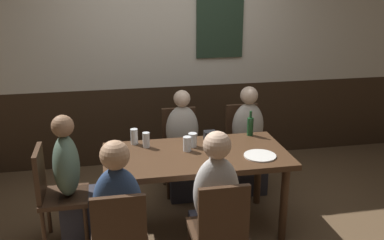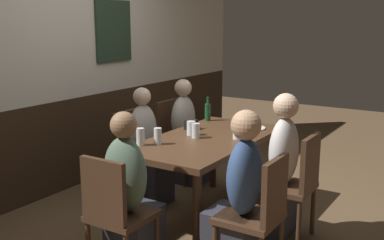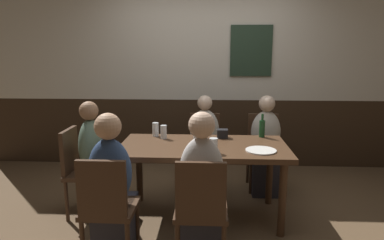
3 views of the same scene
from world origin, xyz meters
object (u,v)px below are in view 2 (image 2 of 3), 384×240
object	(u,v)px
tumbler_short	(191,129)
beer_bottle_green	(208,111)
dining_table	(207,147)
person_mid_near	(278,176)
chair_mid_far	(134,150)
person_mid_far	(147,155)
pint_glass_pale	(196,132)
chair_head_west	(115,210)
person_left_near	(238,205)
beer_glass_half	(237,133)
chair_left_near	(260,211)
condiment_caddy	(191,125)
person_head_west	(130,204)
pint_glass_amber	(158,137)
person_right_far	(187,139)
plate_white_large	(251,128)
chair_mid_near	(296,181)
pint_glass_stout	(140,137)

from	to	relation	value
tumbler_short	beer_bottle_green	xyz separation A→B (m)	(0.61, 0.19, 0.04)
dining_table	tumbler_short	xyz separation A→B (m)	(0.00, 0.16, 0.14)
dining_table	person_mid_near	distance (m)	0.69
chair_mid_far	tumbler_short	distance (m)	0.73
person_mid_far	pint_glass_pale	xyz separation A→B (m)	(-0.07, -0.60, 0.33)
chair_head_west	person_left_near	distance (m)	0.84
person_left_near	beer_glass_half	size ratio (longest dim) A/B	8.84
pint_glass_pale	dining_table	bearing A→B (deg)	-47.52
chair_head_west	chair_left_near	xyz separation A→B (m)	(0.51, -0.83, 0.00)
chair_left_near	condiment_caddy	size ratio (longest dim) A/B	8.00
person_mid_near	person_head_west	bearing A→B (deg)	147.59
tumbler_short	pint_glass_amber	world-z (taller)	pint_glass_amber
person_right_far	pint_glass_pale	size ratio (longest dim) A/B	8.64
chair_head_west	plate_white_large	bearing A→B (deg)	-5.71
person_mid_near	beer_bottle_green	size ratio (longest dim) A/B	4.85
person_head_west	chair_head_west	bearing A→B (deg)	180.00
chair_mid_near	pint_glass_pale	size ratio (longest dim) A/B	6.71
chair_head_west	person_left_near	xyz separation A→B (m)	(0.51, -0.67, 0.01)
person_left_near	pint_glass_stout	size ratio (longest dim) A/B	8.16
person_mid_far	beer_glass_half	world-z (taller)	person_mid_far
person_mid_near	tumbler_short	bearing A→B (deg)	89.97
person_head_west	pint_glass_amber	distance (m)	0.75
chair_left_near	person_left_near	xyz separation A→B (m)	(-0.00, 0.16, 0.01)
beer_glass_half	pint_glass_amber	world-z (taller)	pint_glass_amber
beer_glass_half	plate_white_large	size ratio (longest dim) A/B	0.48
chair_mid_far	chair_mid_near	xyz separation A→B (m)	(-0.00, -1.67, 0.00)
person_mid_far	pint_glass_amber	size ratio (longest dim) A/B	8.09
person_left_near	pint_glass_amber	distance (m)	0.99
tumbler_short	pint_glass_amber	xyz separation A→B (m)	(-0.42, 0.06, 0.01)
person_left_near	pint_glass_stout	distance (m)	1.07
dining_table	chair_mid_near	distance (m)	0.85
chair_mid_near	plate_white_large	bearing A→B (deg)	51.39
person_mid_far	pint_glass_stout	xyz separation A→B (m)	(-0.52, -0.34, 0.34)
chair_mid_far	person_left_near	size ratio (longest dim) A/B	0.75
chair_left_near	person_mid_far	bearing A→B (deg)	64.75
chair_mid_far	beer_bottle_green	xyz separation A→B (m)	(0.61, -0.48, 0.34)
beer_bottle_green	person_left_near	bearing A→B (deg)	-142.18
dining_table	chair_mid_near	size ratio (longest dim) A/B	1.83
person_right_far	condiment_caddy	xyz separation A→B (m)	(-0.52, -0.38, 0.31)
beer_glass_half	pint_glass_amber	distance (m)	0.70
person_right_far	pint_glass_stout	bearing A→B (deg)	-164.61
pint_glass_stout	chair_head_west	bearing A→B (deg)	-154.74
chair_mid_far	pint_glass_stout	world-z (taller)	pint_glass_stout
pint_glass_stout	pint_glass_pale	world-z (taller)	pint_glass_stout
chair_mid_far	chair_head_west	size ratio (longest dim) A/B	1.00
person_head_west	person_left_near	distance (m)	0.76
pint_glass_pale	person_left_near	bearing A→B (deg)	-130.71
person_left_near	pint_glass_pale	world-z (taller)	person_left_near
pint_glass_stout	plate_white_large	distance (m)	1.16
chair_mid_far	beer_glass_half	xyz separation A→B (m)	(0.09, -1.08, 0.30)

